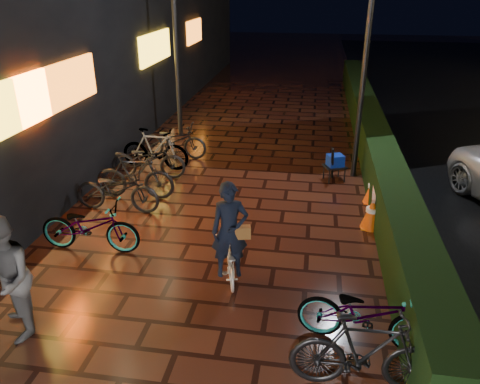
% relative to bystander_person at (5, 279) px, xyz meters
% --- Properties ---
extents(ground, '(80.00, 80.00, 0.00)m').
position_rel_bystander_person_xyz_m(ground, '(2.31, 1.10, -0.92)').
color(ground, '#381911').
rests_on(ground, ground).
extents(hedge, '(0.70, 20.00, 1.00)m').
position_rel_bystander_person_xyz_m(hedge, '(5.61, 9.10, -0.42)').
color(hedge, black).
rests_on(hedge, ground).
extents(bystander_person, '(1.09, 1.13, 1.84)m').
position_rel_bystander_person_xyz_m(bystander_person, '(0.00, 0.00, 0.00)').
color(bystander_person, '#5A5A5D').
rests_on(bystander_person, ground).
extents(lamp_post_hedge, '(0.45, 0.26, 4.89)m').
position_rel_bystander_person_xyz_m(lamp_post_hedge, '(5.03, 6.73, 1.77)').
color(lamp_post_hedge, black).
rests_on(lamp_post_hedge, ground).
extents(lamp_post_sf, '(0.50, 0.15, 5.29)m').
position_rel_bystander_person_xyz_m(lamp_post_sf, '(-0.22, 9.28, 1.99)').
color(lamp_post_sf, black).
rests_on(lamp_post_sf, ground).
extents(cyclist, '(0.72, 1.28, 1.75)m').
position_rel_bystander_person_xyz_m(cyclist, '(2.72, 1.81, -0.27)').
color(cyclist, white).
rests_on(cyclist, ground).
extents(traffic_barrier, '(0.56, 1.62, 0.66)m').
position_rel_bystander_person_xyz_m(traffic_barrier, '(5.28, 4.57, -0.59)').
color(traffic_barrier, '#EB560C').
rests_on(traffic_barrier, ground).
extents(cart_assembly, '(0.63, 0.68, 0.96)m').
position_rel_bystander_person_xyz_m(cart_assembly, '(4.53, 6.31, -0.43)').
color(cart_assembly, black).
rests_on(cart_assembly, ground).
extents(parked_bikes_storefront, '(2.12, 5.70, 1.08)m').
position_rel_bystander_person_xyz_m(parked_bikes_storefront, '(0.01, 5.02, -0.41)').
color(parked_bikes_storefront, black).
rests_on(parked_bikes_storefront, ground).
extents(parked_bikes_hedge, '(1.96, 1.53, 1.08)m').
position_rel_bystander_person_xyz_m(parked_bikes_hedge, '(4.77, 0.23, -0.41)').
color(parked_bikes_hedge, black).
rests_on(parked_bikes_hedge, ground).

